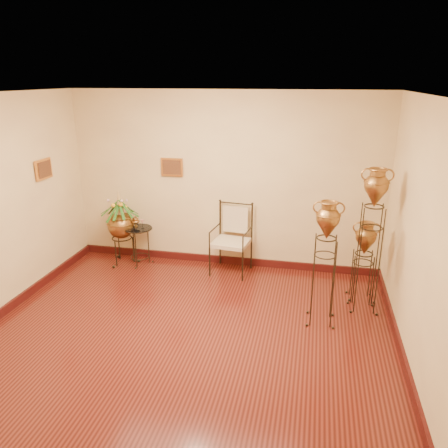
% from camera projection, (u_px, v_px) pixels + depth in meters
% --- Properties ---
extents(ground, '(5.00, 5.00, 0.00)m').
position_uv_depth(ground, '(179.00, 348.00, 5.04)').
color(ground, '#5E1D16').
rests_on(ground, ground).
extents(room_shell, '(5.02, 5.02, 2.81)m').
position_uv_depth(room_shell, '(174.00, 204.00, 4.50)').
color(room_shell, beige).
rests_on(room_shell, ground).
extents(amphora_tall, '(0.40, 0.40, 1.94)m').
position_uv_depth(amphora_tall, '(370.00, 240.00, 5.59)').
color(amphora_tall, black).
rests_on(amphora_tall, ground).
extents(amphora_mid, '(0.37, 0.37, 1.61)m').
position_uv_depth(amphora_mid, '(325.00, 263.00, 5.34)').
color(amphora_mid, black).
rests_on(amphora_mid, ground).
extents(amphora_short, '(0.43, 0.43, 1.16)m').
position_uv_depth(amphora_short, '(363.00, 262.00, 5.95)').
color(amphora_short, black).
rests_on(amphora_short, ground).
extents(planter_urn, '(0.72, 0.72, 1.28)m').
position_uv_depth(planter_urn, '(121.00, 222.00, 7.14)').
color(planter_urn, black).
rests_on(planter_urn, ground).
extents(armchair, '(0.68, 0.65, 1.10)m').
position_uv_depth(armchair, '(231.00, 240.00, 6.82)').
color(armchair, black).
rests_on(armchair, ground).
extents(side_table, '(0.54, 0.54, 0.81)m').
position_uv_depth(side_table, '(139.00, 245.00, 7.20)').
color(side_table, black).
rests_on(side_table, ground).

